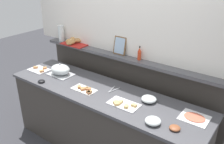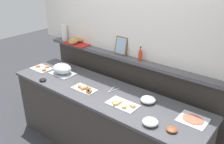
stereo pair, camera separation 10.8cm
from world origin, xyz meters
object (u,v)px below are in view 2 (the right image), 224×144
(condiment_bowl_red, at_px, (43,80))
(framed_picture, at_px, (121,46))
(glass_bowl_large, at_px, (150,122))
(glass_bowl_medium, at_px, (148,100))
(hot_sauce_bottle, at_px, (140,54))
(serving_cloche, at_px, (62,69))
(sandwich_platter_front, at_px, (122,104))
(serving_tongs, at_px, (112,90))
(cold_cuts_platter, at_px, (193,120))
(water_carafe, at_px, (64,33))
(sandwich_platter_side, at_px, (42,68))
(condiment_bowl_teal, at_px, (172,129))
(bread_basket, at_px, (76,41))
(sandwich_platter_rear, at_px, (85,89))

(condiment_bowl_red, xyz_separation_m, framed_picture, (0.69, 0.77, 0.41))
(glass_bowl_large, relative_size, glass_bowl_medium, 0.92)
(hot_sauce_bottle, bearing_deg, serving_cloche, -155.67)
(sandwich_platter_front, distance_m, glass_bowl_medium, 0.29)
(condiment_bowl_red, height_order, serving_tongs, condiment_bowl_red)
(cold_cuts_platter, xyz_separation_m, hot_sauce_bottle, (-0.86, 0.36, 0.38))
(serving_cloche, xyz_separation_m, water_carafe, (-0.40, 0.43, 0.35))
(sandwich_platter_side, height_order, glass_bowl_medium, glass_bowl_medium)
(cold_cuts_platter, height_order, glass_bowl_medium, glass_bowl_medium)
(condiment_bowl_teal, height_order, serving_tongs, condiment_bowl_teal)
(sandwich_platter_front, bearing_deg, glass_bowl_large, -14.93)
(cold_cuts_platter, relative_size, condiment_bowl_teal, 2.67)
(hot_sauce_bottle, height_order, bread_basket, hot_sauce_bottle)
(glass_bowl_medium, height_order, condiment_bowl_red, glass_bowl_medium)
(sandwich_platter_front, xyz_separation_m, bread_basket, (-1.27, 0.55, 0.33))
(bread_basket, bearing_deg, sandwich_platter_front, -23.33)
(serving_tongs, relative_size, hot_sauce_bottle, 1.05)
(condiment_bowl_red, bearing_deg, sandwich_platter_front, 8.57)
(sandwich_platter_side, distance_m, condiment_bowl_teal, 2.12)
(sandwich_platter_front, bearing_deg, cold_cuts_platter, 16.47)
(glass_bowl_large, bearing_deg, glass_bowl_medium, 124.00)
(sandwich_platter_side, bearing_deg, serving_tongs, 6.46)
(hot_sauce_bottle, relative_size, water_carafe, 0.74)
(sandwich_platter_rear, xyz_separation_m, hot_sauce_bottle, (0.40, 0.58, 0.37))
(sandwich_platter_side, height_order, glass_bowl_large, glass_bowl_large)
(glass_bowl_large, xyz_separation_m, framed_picture, (-0.88, 0.71, 0.40))
(sandwich_platter_front, bearing_deg, serving_cloche, 173.32)
(sandwich_platter_rear, height_order, glass_bowl_large, glass_bowl_large)
(hot_sauce_bottle, bearing_deg, framed_picture, 175.20)
(sandwich_platter_side, height_order, cold_cuts_platter, sandwich_platter_side)
(sandwich_platter_rear, bearing_deg, framed_picture, 81.54)
(sandwich_platter_side, relative_size, condiment_bowl_red, 3.23)
(cold_cuts_platter, distance_m, serving_cloche, 1.84)
(bread_basket, bearing_deg, framed_picture, 3.64)
(framed_picture, bearing_deg, condiment_bowl_teal, -31.57)
(bread_basket, bearing_deg, serving_tongs, -19.74)
(cold_cuts_platter, distance_m, serving_tongs, 1.00)
(cold_cuts_platter, distance_m, glass_bowl_large, 0.43)
(water_carafe, bearing_deg, hot_sauce_bottle, 0.51)
(sandwich_platter_rear, distance_m, condiment_bowl_red, 0.62)
(condiment_bowl_teal, xyz_separation_m, framed_picture, (-1.09, 0.67, 0.41))
(condiment_bowl_red, xyz_separation_m, water_carafe, (-0.37, 0.73, 0.41))
(glass_bowl_large, height_order, bread_basket, bread_basket)
(sandwich_platter_rear, distance_m, framed_picture, 0.74)
(condiment_bowl_teal, bearing_deg, water_carafe, 163.63)
(bread_basket, relative_size, water_carafe, 1.67)
(cold_cuts_platter, xyz_separation_m, serving_tongs, (-1.00, -0.01, -0.00))
(sandwich_platter_front, distance_m, sandwich_platter_rear, 0.56)
(serving_cloche, relative_size, water_carafe, 1.42)
(cold_cuts_platter, relative_size, glass_bowl_large, 1.77)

